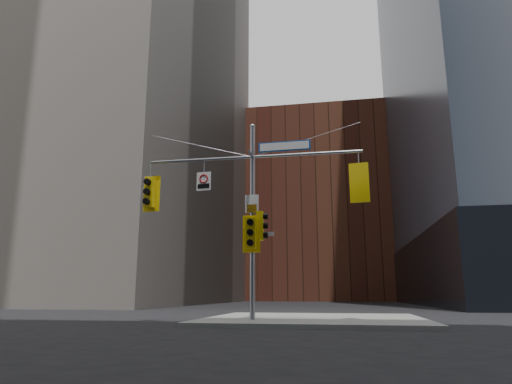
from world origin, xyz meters
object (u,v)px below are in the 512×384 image
(signal_assembly, at_px, (252,199))
(street_sign_blade, at_px, (284,146))
(traffic_light_west_arm, at_px, (150,193))
(traffic_light_pole_side, at_px, (261,226))
(regulatory_sign_arm, at_px, (204,181))
(traffic_light_pole_front, at_px, (251,233))
(traffic_light_east_arm, at_px, (360,184))

(signal_assembly, bearing_deg, street_sign_blade, 0.17)
(signal_assembly, distance_m, traffic_light_west_arm, 4.03)
(traffic_light_pole_side, xyz_separation_m, street_sign_blade, (0.87, -0.01, 2.95))
(signal_assembly, distance_m, regulatory_sign_arm, 2.01)
(traffic_light_west_arm, distance_m, regulatory_sign_arm, 2.18)
(traffic_light_pole_side, relative_size, street_sign_blade, 0.54)
(signal_assembly, xyz_separation_m, street_sign_blade, (1.19, 0.00, 1.93))
(traffic_light_west_arm, bearing_deg, traffic_light_pole_front, 0.46)
(traffic_light_east_arm, relative_size, traffic_light_pole_front, 1.06)
(traffic_light_west_arm, bearing_deg, signal_assembly, 4.25)
(signal_assembly, height_order, regulatory_sign_arm, signal_assembly)
(traffic_light_west_arm, xyz_separation_m, regulatory_sign_arm, (2.15, -0.03, 0.37))
(signal_assembly, xyz_separation_m, traffic_light_west_arm, (-4.01, 0.01, 0.38))
(traffic_light_west_arm, xyz_separation_m, street_sign_blade, (5.21, -0.01, 1.55))
(regulatory_sign_arm, bearing_deg, street_sign_blade, 6.95)
(street_sign_blade, distance_m, regulatory_sign_arm, 3.28)
(street_sign_blade, bearing_deg, traffic_light_west_arm, -178.46)
(traffic_light_east_arm, height_order, traffic_light_pole_front, traffic_light_east_arm)
(signal_assembly, relative_size, traffic_light_pole_side, 7.71)
(traffic_light_east_arm, height_order, street_sign_blade, street_sign_blade)
(regulatory_sign_arm, bearing_deg, signal_assembly, 7.12)
(traffic_light_west_arm, bearing_deg, regulatory_sign_arm, 3.54)
(traffic_light_pole_side, relative_size, regulatory_sign_arm, 1.47)
(signal_assembly, bearing_deg, traffic_light_pole_side, 1.57)
(traffic_light_pole_front, xyz_separation_m, regulatory_sign_arm, (-1.86, 0.25, 2.06))
(street_sign_blade, bearing_deg, traffic_light_pole_front, -165.60)
(traffic_light_pole_side, relative_size, traffic_light_pole_front, 0.78)
(traffic_light_pole_front, distance_m, regulatory_sign_arm, 2.79)
(traffic_light_pole_side, bearing_deg, regulatory_sign_arm, 88.42)
(traffic_light_pole_side, bearing_deg, street_sign_blade, -92.69)
(traffic_light_west_arm, xyz_separation_m, traffic_light_east_arm, (7.86, -0.01, 0.00))
(traffic_light_west_arm, bearing_deg, traffic_light_east_arm, 4.35)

